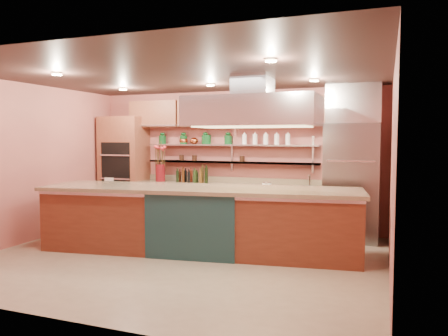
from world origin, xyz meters
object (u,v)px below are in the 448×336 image
at_px(refrigerator, 352,182).
at_px(copper_kettle, 194,141).
at_px(kitchen_scale, 267,183).
at_px(island, 199,219).
at_px(green_canister, 207,140).
at_px(flower_vase, 160,173).

relative_size(refrigerator, copper_kettle, 12.07).
bearing_deg(kitchen_scale, island, -111.35).
xyz_separation_m(refrigerator, copper_kettle, (-3.21, 0.23, 0.73)).
xyz_separation_m(copper_kettle, green_canister, (0.29, 0.00, 0.03)).
xyz_separation_m(refrigerator, island, (-2.25, -1.70, -0.52)).
xyz_separation_m(kitchen_scale, copper_kettle, (-1.64, 0.22, 0.81)).
bearing_deg(refrigerator, island, -142.84).
bearing_deg(kitchen_scale, copper_kettle, 172.55).
distance_m(island, flower_vase, 2.44).
distance_m(flower_vase, copper_kettle, 0.99).
bearing_deg(flower_vase, island, -46.16).
height_order(kitchen_scale, green_canister, green_canister).
bearing_deg(kitchen_scale, flower_vase, -179.79).
height_order(island, copper_kettle, copper_kettle).
relative_size(kitchen_scale, copper_kettle, 0.92).
bearing_deg(green_canister, kitchen_scale, -9.31).
xyz_separation_m(kitchen_scale, green_canister, (-1.34, 0.22, 0.83)).
height_order(island, kitchen_scale, island).
bearing_deg(copper_kettle, refrigerator, -4.10).
distance_m(island, green_canister, 2.41).
distance_m(refrigerator, green_canister, 3.02).
bearing_deg(green_canister, island, -71.00).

